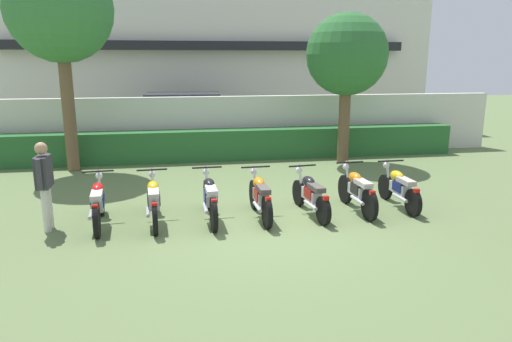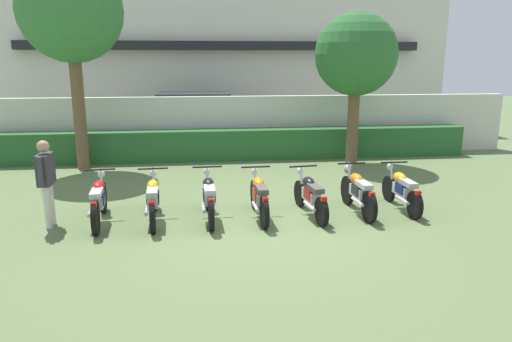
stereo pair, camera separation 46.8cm
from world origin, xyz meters
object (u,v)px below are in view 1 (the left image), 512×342
at_px(motorcycle_in_row_4, 311,194).
at_px(motorcycle_in_row_5, 357,190).
at_px(motorcycle_in_row_1, 154,200).
at_px(parked_car, 188,119).
at_px(motorcycle_in_row_3, 260,196).
at_px(tree_near_inspector, 60,11).
at_px(inspector_person, 44,179).
at_px(motorcycle_in_row_0, 98,203).
at_px(motorcycle_in_row_2, 210,198).
at_px(motorcycle_in_row_6, 399,188).
at_px(tree_far_side, 347,56).

distance_m(motorcycle_in_row_4, motorcycle_in_row_5, 1.01).
bearing_deg(motorcycle_in_row_1, parked_car, -9.44).
relative_size(motorcycle_in_row_3, motorcycle_in_row_5, 1.00).
bearing_deg(tree_near_inspector, motorcycle_in_row_1, -63.82).
relative_size(parked_car, inspector_person, 2.77).
distance_m(tree_near_inspector, motorcycle_in_row_4, 8.44).
height_order(motorcycle_in_row_0, motorcycle_in_row_2, motorcycle_in_row_2).
relative_size(parked_car, tree_near_inspector, 0.79).
bearing_deg(motorcycle_in_row_2, parked_car, -0.77).
xyz_separation_m(motorcycle_in_row_0, inspector_person, (-0.90, -0.07, 0.52)).
relative_size(tree_near_inspector, inspector_person, 3.51).
bearing_deg(motorcycle_in_row_5, motorcycle_in_row_2, 88.21).
height_order(parked_car, inspector_person, parked_car).
xyz_separation_m(motorcycle_in_row_2, inspector_person, (-3.01, -0.04, 0.52)).
relative_size(motorcycle_in_row_5, motorcycle_in_row_6, 1.02).
distance_m(tree_near_inspector, motorcycle_in_row_0, 6.46).
bearing_deg(motorcycle_in_row_0, motorcycle_in_row_4, -95.38).
xyz_separation_m(motorcycle_in_row_3, motorcycle_in_row_4, (1.05, 0.02, -0.02)).
bearing_deg(tree_near_inspector, motorcycle_in_row_4, -41.95).
bearing_deg(tree_near_inspector, motorcycle_in_row_5, -37.00).
bearing_deg(motorcycle_in_row_1, motorcycle_in_row_0, 86.13).
xyz_separation_m(motorcycle_in_row_1, motorcycle_in_row_2, (1.08, -0.02, 0.01)).
bearing_deg(motorcycle_in_row_1, inspector_person, 88.58).
bearing_deg(motorcycle_in_row_4, motorcycle_in_row_3, 85.02).
distance_m(tree_far_side, motorcycle_in_row_0, 8.58).
height_order(motorcycle_in_row_5, inspector_person, inspector_person).
height_order(motorcycle_in_row_5, motorcycle_in_row_6, motorcycle_in_row_5).
xyz_separation_m(motorcycle_in_row_0, motorcycle_in_row_5, (5.16, -0.00, -0.00)).
bearing_deg(motorcycle_in_row_5, motorcycle_in_row_1, 87.76).
height_order(motorcycle_in_row_2, inspector_person, inspector_person).
relative_size(parked_car, motorcycle_in_row_2, 2.37).
bearing_deg(motorcycle_in_row_6, motorcycle_in_row_1, 90.18).
relative_size(motorcycle_in_row_3, motorcycle_in_row_4, 0.99).
bearing_deg(motorcycle_in_row_6, motorcycle_in_row_2, 90.84).
distance_m(motorcycle_in_row_1, inspector_person, 2.00).
bearing_deg(tree_far_side, motorcycle_in_row_2, -133.09).
height_order(motorcycle_in_row_0, motorcycle_in_row_3, motorcycle_in_row_0).
distance_m(motorcycle_in_row_1, motorcycle_in_row_2, 1.08).
xyz_separation_m(motorcycle_in_row_3, motorcycle_in_row_6, (3.05, 0.18, -0.01)).
bearing_deg(parked_car, motorcycle_in_row_3, -80.08).
relative_size(motorcycle_in_row_1, motorcycle_in_row_3, 1.05).
bearing_deg(motorcycle_in_row_0, motorcycle_in_row_6, -93.73).
bearing_deg(parked_car, motorcycle_in_row_1, -93.34).
bearing_deg(inspector_person, motorcycle_in_row_3, 0.04).
xyz_separation_m(motorcycle_in_row_0, motorcycle_in_row_1, (1.03, -0.01, -0.01)).
height_order(motorcycle_in_row_4, inspector_person, inspector_person).
height_order(motorcycle_in_row_1, motorcycle_in_row_6, motorcycle_in_row_1).
bearing_deg(motorcycle_in_row_4, motorcycle_in_row_6, -91.80).
bearing_deg(motorcycle_in_row_1, motorcycle_in_row_3, -95.07).
relative_size(motorcycle_in_row_0, motorcycle_in_row_2, 0.99).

